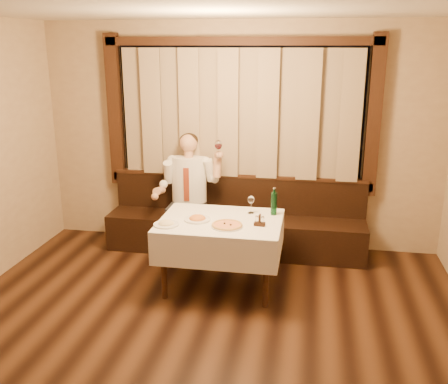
% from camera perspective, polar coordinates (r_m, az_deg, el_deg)
% --- Properties ---
extents(room, '(5.01, 6.01, 2.81)m').
position_cam_1_polar(room, '(4.31, -2.18, 2.92)').
color(room, black).
rests_on(room, ground).
extents(banquette, '(3.20, 0.61, 0.94)m').
position_cam_1_polar(banquette, '(6.31, 1.32, -3.92)').
color(banquette, black).
rests_on(banquette, ground).
extents(dining_table, '(1.27, 0.97, 0.76)m').
position_cam_1_polar(dining_table, '(5.24, -0.39, -4.27)').
color(dining_table, black).
rests_on(dining_table, ground).
extents(pizza, '(0.33, 0.33, 0.03)m').
position_cam_1_polar(pizza, '(5.01, 0.35, -3.81)').
color(pizza, white).
rests_on(pizza, dining_table).
extents(pasta_red, '(0.28, 0.28, 0.09)m').
position_cam_1_polar(pasta_red, '(5.19, -3.07, -2.83)').
color(pasta_red, white).
rests_on(pasta_red, dining_table).
extents(pasta_cream, '(0.26, 0.26, 0.09)m').
position_cam_1_polar(pasta_cream, '(5.07, -6.64, -3.41)').
color(pasta_cream, white).
rests_on(pasta_cream, dining_table).
extents(green_bottle, '(0.07, 0.07, 0.30)m').
position_cam_1_polar(green_bottle, '(5.35, 5.72, -1.28)').
color(green_bottle, '#0F4921').
rests_on(green_bottle, dining_table).
extents(table_wine_glass, '(0.07, 0.07, 0.20)m').
position_cam_1_polar(table_wine_glass, '(5.37, 3.10, -0.97)').
color(table_wine_glass, white).
rests_on(table_wine_glass, dining_table).
extents(cruet_caddy, '(0.12, 0.07, 0.12)m').
position_cam_1_polar(cruet_caddy, '(5.04, 4.09, -3.41)').
color(cruet_caddy, black).
rests_on(cruet_caddy, dining_table).
extents(seated_man, '(0.82, 0.61, 1.47)m').
position_cam_1_polar(seated_man, '(6.16, -4.11, 0.82)').
color(seated_man, black).
rests_on(seated_man, ground).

